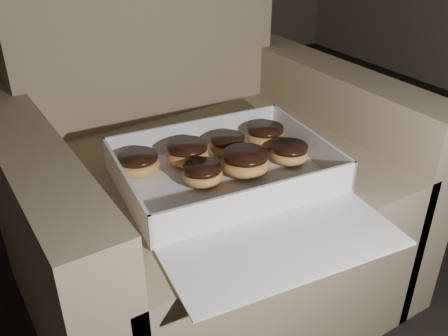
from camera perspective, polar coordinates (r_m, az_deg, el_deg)
armchair at (r=1.21m, az=-2.48°, el=-2.77°), size 0.86×0.73×0.90m
bakery_box at (r=0.99m, az=1.28°, el=-1.82°), size 0.47×0.54×0.07m
donut_a at (r=1.10m, az=0.42°, el=2.73°), size 0.08×0.08×0.04m
donut_b at (r=1.06m, az=-4.21°, el=1.72°), size 0.09×0.09×0.05m
donut_c at (r=0.99m, az=-2.48°, el=-0.69°), size 0.08×0.08×0.04m
donut_d at (r=1.02m, az=2.46°, el=0.64°), size 0.10×0.10×0.05m
donut_e at (r=1.04m, az=-9.77°, el=0.50°), size 0.09×0.09×0.04m
donut_f at (r=1.07m, az=7.48°, el=1.70°), size 0.08×0.08×0.04m
donut_g at (r=1.14m, az=4.71°, el=3.78°), size 0.09×0.09×0.04m
crumb_a at (r=0.86m, az=-7.58°, el=-7.63°), size 0.01×0.01×0.00m
crumb_b at (r=1.02m, az=10.15°, el=-1.61°), size 0.01×0.01×0.00m
crumb_c at (r=0.98m, az=5.03°, el=-2.40°), size 0.01×0.01×0.00m
crumb_d at (r=0.97m, az=5.00°, el=-2.76°), size 0.01×0.01×0.00m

